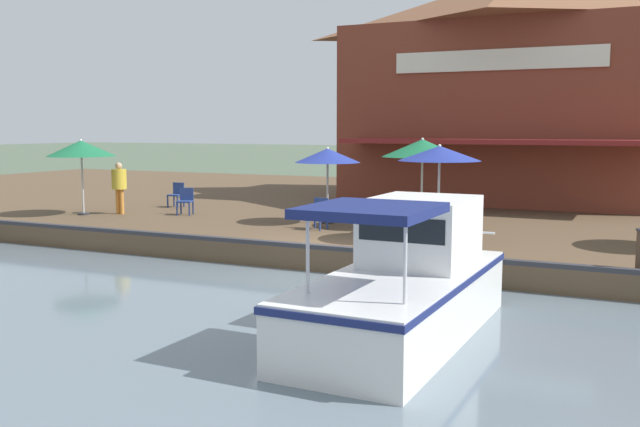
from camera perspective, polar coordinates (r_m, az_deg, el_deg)
The scene contains 15 objects.
ground_plane at distance 16.26m, azimuth 0.15°, elevation -5.03°, with size 220.00×220.00×0.00m, color #4C5B47.
quay_deck at distance 26.47m, azimuth 10.28°, elevation 0.15°, with size 22.00×56.00×0.60m, color brown.
quay_edge_fender at distance 16.23m, azimuth 0.30°, elevation -2.72°, with size 0.20×50.40×0.10m, color #2D2D33.
waterfront_restaurant at distance 28.71m, azimuth 15.40°, elevation 9.80°, with size 9.39×12.35×8.53m.
patio_umbrella_by_entrance at distance 20.51m, azimuth 0.61°, elevation 4.65°, with size 1.89×1.89×2.20m.
patio_umbrella_mid_patio_left at distance 17.43m, azimuth 9.54°, elevation 4.74°, with size 2.00×2.00×2.36m.
patio_umbrella_mid_patio_right at distance 19.81m, azimuth 8.20°, elevation 5.20°, with size 2.24×2.24×2.48m.
patio_umbrella_back_row at distance 23.74m, azimuth -18.57°, elevation 4.96°, with size 2.15×2.15×2.40m.
cafe_chair_far_corner_seat at distance 23.03m, azimuth -10.70°, elevation 1.09°, with size 0.56×0.56×0.85m.
cafe_chair_under_first_umbrella at distance 18.84m, azimuth 4.64°, elevation -0.09°, with size 0.47×0.47×0.85m.
cafe_chair_back_row_seat at distance 19.40m, azimuth -0.10°, elevation 0.14°, with size 0.49×0.49×0.85m.
cafe_chair_mid_patio at distance 25.30m, azimuth -11.39°, elevation 1.59°, with size 0.47×0.47×0.85m.
person_near_entrance at distance 23.68m, azimuth -15.77°, elevation 2.45°, with size 0.47×0.47×1.65m.
motorboat_fourth_along at distance 11.85m, azimuth 7.54°, elevation -5.46°, with size 6.36×2.16×2.21m.
tree_downstream_bank at distance 30.66m, azimuth 19.40°, elevation 11.67°, with size 5.34×5.09×8.20m.
Camera 1 is at (14.42, 6.73, 3.36)m, focal length 40.00 mm.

